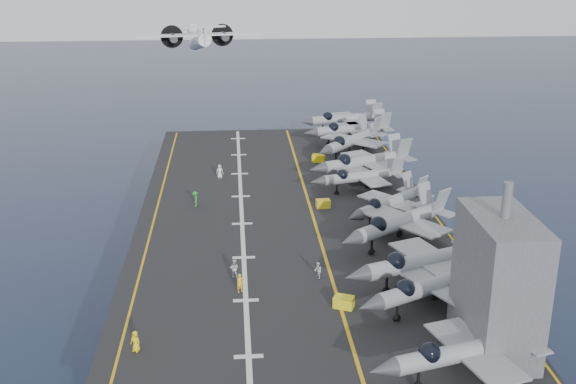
{
  "coord_description": "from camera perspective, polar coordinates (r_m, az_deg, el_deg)",
  "views": [
    {
      "loc": [
        -6.79,
        -82.8,
        43.82
      ],
      "look_at": [
        0.0,
        4.0,
        13.0
      ],
      "focal_mm": 45.0,
      "sensor_mm": 36.0,
      "label": 1
    }
  ],
  "objects": [
    {
      "name": "flight_deck",
      "position": [
        89.62,
        0.2,
        -2.54
      ],
      "size": [
        38.0,
        92.0,
        0.4
      ],
      "primitive_type": "cube",
      "color": "black",
      "rests_on": "hull"
    },
    {
      "name": "deck_edge_port",
      "position": [
        89.86,
        -10.68,
        -2.68
      ],
      "size": [
        0.25,
        90.0,
        0.02
      ],
      "primitive_type": "cube",
      "color": "gold",
      "rests_on": "flight_deck"
    },
    {
      "name": "crew_1",
      "position": [
        72.34,
        -3.81,
        -7.2
      ],
      "size": [
        1.39,
        1.21,
        1.95
      ],
      "primitive_type": "imported",
      "color": "yellow",
      "rests_on": "flight_deck"
    },
    {
      "name": "hull",
      "position": [
        91.7,
        0.2,
        -5.55
      ],
      "size": [
        36.0,
        90.0,
        10.0
      ],
      "primitive_type": "cube",
      "color": "#56595E",
      "rests_on": "ground"
    },
    {
      "name": "ground",
      "position": [
        93.93,
        0.19,
        -8.32
      ],
      "size": [
        500.0,
        500.0,
        0.0
      ],
      "primitive_type": "plane",
      "color": "#142135",
      "rests_on": "ground"
    },
    {
      "name": "fighter_jet_0",
      "position": [
        60.08,
        13.87,
        -12.01
      ],
      "size": [
        17.08,
        13.63,
        5.19
      ],
      "primitive_type": null,
      "color": "gray",
      "rests_on": "flight_deck"
    },
    {
      "name": "deck_edge_stbd",
      "position": [
        92.79,
        11.67,
        -2.03
      ],
      "size": [
        0.25,
        90.0,
        0.02
      ],
      "primitive_type": "cube",
      "color": "gold",
      "rests_on": "flight_deck"
    },
    {
      "name": "crew_2",
      "position": [
        75.44,
        -4.27,
        -6.03
      ],
      "size": [
        1.35,
        1.08,
        1.97
      ],
      "primitive_type": "imported",
      "color": "silver",
      "rests_on": "flight_deck"
    },
    {
      "name": "crew_0",
      "position": [
        64.01,
        -11.96,
        -11.47
      ],
      "size": [
        1.36,
        1.23,
        1.89
      ],
      "primitive_type": "imported",
      "color": "yellow",
      "rests_on": "flight_deck"
    },
    {
      "name": "fighter_jet_5",
      "position": [
        100.17,
        5.87,
        1.32
      ],
      "size": [
        15.45,
        12.29,
        4.7
      ],
      "primitive_type": null,
      "color": "#969FA6",
      "rests_on": "flight_deck"
    },
    {
      "name": "fighter_jet_4",
      "position": [
        90.37,
        8.06,
        -0.76
      ],
      "size": [
        16.72,
        16.18,
        4.86
      ],
      "primitive_type": null,
      "color": "#9EA5AD",
      "rests_on": "flight_deck"
    },
    {
      "name": "transport_plane",
      "position": [
        136.87,
        -7.02,
        11.67
      ],
      "size": [
        25.58,
        19.6,
        5.48
      ],
      "primitive_type": null,
      "color": "white"
    },
    {
      "name": "crew_3",
      "position": [
        95.35,
        -7.34,
        -0.54
      ],
      "size": [
        0.9,
        1.27,
        2.02
      ],
      "primitive_type": "imported",
      "color": "green",
      "rests_on": "flight_deck"
    },
    {
      "name": "island_superstructure",
      "position": [
        62.72,
        16.39,
        -5.77
      ],
      "size": [
        5.0,
        10.0,
        15.0
      ],
      "primitive_type": null,
      "color": "#56595E",
      "rests_on": "flight_deck"
    },
    {
      "name": "tow_cart_c",
      "position": [
        113.7,
        2.42,
        2.69
      ],
      "size": [
        2.21,
        1.73,
        1.17
      ],
      "primitive_type": null,
      "color": "#DBC60A",
      "rests_on": "flight_deck"
    },
    {
      "name": "fighter_jet_3",
      "position": [
        83.37,
        8.82,
        -2.26
      ],
      "size": [
        19.76,
        18.58,
        5.71
      ],
      "primitive_type": null,
      "color": "gray",
      "rests_on": "flight_deck"
    },
    {
      "name": "fighter_jet_8",
      "position": [
        123.72,
        5.09,
        5.03
      ],
      "size": [
        17.32,
        13.48,
        5.35
      ],
      "primitive_type": null,
      "color": "#9199A0",
      "rests_on": "flight_deck"
    },
    {
      "name": "fighter_jet_6",
      "position": [
        105.47,
        6.16,
        2.52
      ],
      "size": [
        19.31,
        16.37,
        5.69
      ],
      "primitive_type": null,
      "color": "#9EA7AF",
      "rests_on": "flight_deck"
    },
    {
      "name": "fighter_jet_9",
      "position": [
        131.07,
        4.55,
        5.86
      ],
      "size": [
        17.32,
        13.48,
        5.35
      ],
      "primitive_type": null,
      "color": "#9199A0",
      "rests_on": "flight_deck"
    },
    {
      "name": "crew_7",
      "position": [
        75.07,
        2.38,
        -6.2
      ],
      "size": [
        0.82,
        1.14,
        1.78
      ],
      "primitive_type": "imported",
      "color": "silver",
      "rests_on": "flight_deck"
    },
    {
      "name": "fighter_jet_2",
      "position": [
        74.14,
        10.85,
        -5.23
      ],
      "size": [
        19.19,
        15.98,
        5.69
      ],
      "primitive_type": null,
      "color": "#9AA0A8",
      "rests_on": "flight_deck"
    },
    {
      "name": "fighter_jet_7",
      "position": [
        116.24,
        5.01,
        4.14
      ],
      "size": [
        18.63,
        19.16,
        5.58
      ],
      "primitive_type": null,
      "color": "#949CA5",
      "rests_on": "flight_deck"
    },
    {
      "name": "fighter_jet_1",
      "position": [
        69.65,
        11.4,
        -7.15
      ],
      "size": [
        18.19,
        15.95,
        5.29
      ],
      "primitive_type": null,
      "color": "#A2ABB3",
      "rests_on": "flight_deck"
    },
    {
      "name": "crew_5",
      "position": [
        106.22,
        -5.41,
        1.64
      ],
      "size": [
        1.32,
        0.99,
        2.02
      ],
      "primitive_type": "imported",
      "color": "white",
      "rests_on": "flight_deck"
    },
    {
      "name": "tow_cart_a",
      "position": [
        69.78,
        4.43,
        -8.66
      ],
      "size": [
        2.21,
        1.88,
        1.13
      ],
      "primitive_type": null,
      "color": "yellow",
      "rests_on": "flight_deck"
    },
    {
      "name": "foul_line",
      "position": [
        89.82,
        2.11,
        -2.35
      ],
      "size": [
        0.35,
        90.0,
        0.02
      ],
      "primitive_type": "cube",
      "color": "gold",
      "rests_on": "flight_deck"
    },
    {
      "name": "landing_centerline",
      "position": [
        89.29,
        -3.64,
        -2.52
      ],
      "size": [
        0.5,
        90.0,
        0.02
      ],
      "primitive_type": "cube",
      "color": "silver",
      "rests_on": "flight_deck"
    },
    {
      "name": "tow_cart_b",
      "position": [
        94.37,
        2.79,
        -0.92
      ],
      "size": [
        1.89,
        1.33,
        1.08
      ],
      "primitive_type": null,
      "color": "gold",
      "rests_on": "flight_deck"
    }
  ]
}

